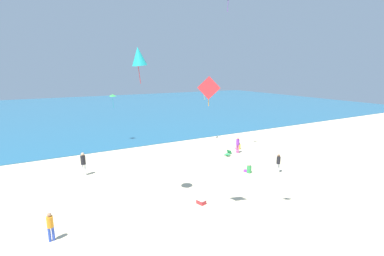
{
  "coord_description": "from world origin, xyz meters",
  "views": [
    {
      "loc": [
        -8.07,
        -7.67,
        7.64
      ],
      "look_at": [
        0.0,
        6.9,
        4.09
      ],
      "focal_mm": 25.29,
      "sensor_mm": 36.0,
      "label": 1
    }
  ],
  "objects_px": {
    "person_6": "(239,147)",
    "kite_magenta": "(204,91)",
    "cooler_box": "(201,201)",
    "person_1": "(83,162)",
    "person_2": "(278,162)",
    "person_0": "(249,169)",
    "kite_teal": "(139,56)",
    "person_4": "(238,144)",
    "kite_green": "(113,95)",
    "person_3": "(50,225)",
    "kite_red": "(209,88)",
    "beach_chair_mid_beach": "(228,153)"
  },
  "relations": [
    {
      "from": "person_1",
      "to": "person_4",
      "type": "relative_size",
      "value": 1.15
    },
    {
      "from": "beach_chair_mid_beach",
      "to": "kite_magenta",
      "type": "xyz_separation_m",
      "value": [
        0.72,
        5.46,
        5.24
      ]
    },
    {
      "from": "person_0",
      "to": "person_3",
      "type": "height_order",
      "value": "person_3"
    },
    {
      "from": "kite_magenta",
      "to": "person_4",
      "type": "bearing_deg",
      "value": -83.67
    },
    {
      "from": "beach_chair_mid_beach",
      "to": "kite_green",
      "type": "distance_m",
      "value": 13.4
    },
    {
      "from": "person_0",
      "to": "person_4",
      "type": "height_order",
      "value": "person_4"
    },
    {
      "from": "cooler_box",
      "to": "person_1",
      "type": "xyz_separation_m",
      "value": [
        -5.36,
        7.98,
        0.87
      ]
    },
    {
      "from": "person_0",
      "to": "person_3",
      "type": "distance_m",
      "value": 13.68
    },
    {
      "from": "person_0",
      "to": "kite_magenta",
      "type": "bearing_deg",
      "value": -26.58
    },
    {
      "from": "person_2",
      "to": "person_4",
      "type": "xyz_separation_m",
      "value": [
        0.5,
        5.52,
        0.04
      ]
    },
    {
      "from": "person_2",
      "to": "person_3",
      "type": "bearing_deg",
      "value": -80.85
    },
    {
      "from": "person_1",
      "to": "kite_green",
      "type": "height_order",
      "value": "kite_green"
    },
    {
      "from": "person_4",
      "to": "kite_green",
      "type": "distance_m",
      "value": 13.79
    },
    {
      "from": "person_3",
      "to": "kite_green",
      "type": "bearing_deg",
      "value": -31.65
    },
    {
      "from": "person_2",
      "to": "person_4",
      "type": "distance_m",
      "value": 5.55
    },
    {
      "from": "person_1",
      "to": "kite_magenta",
      "type": "height_order",
      "value": "kite_magenta"
    },
    {
      "from": "person_0",
      "to": "person_2",
      "type": "bearing_deg",
      "value": -135.49
    },
    {
      "from": "kite_magenta",
      "to": "kite_teal",
      "type": "relative_size",
      "value": 0.72
    },
    {
      "from": "cooler_box",
      "to": "person_2",
      "type": "bearing_deg",
      "value": 10.27
    },
    {
      "from": "person_4",
      "to": "kite_red",
      "type": "height_order",
      "value": "kite_red"
    },
    {
      "from": "kite_red",
      "to": "kite_teal",
      "type": "bearing_deg",
      "value": 127.22
    },
    {
      "from": "person_6",
      "to": "kite_teal",
      "type": "bearing_deg",
      "value": 62.71
    },
    {
      "from": "person_0",
      "to": "person_6",
      "type": "bearing_deg",
      "value": -47.32
    },
    {
      "from": "beach_chair_mid_beach",
      "to": "person_0",
      "type": "distance_m",
      "value": 4.27
    },
    {
      "from": "cooler_box",
      "to": "person_4",
      "type": "xyz_separation_m",
      "value": [
        8.13,
        6.9,
        0.74
      ]
    },
    {
      "from": "person_1",
      "to": "person_2",
      "type": "relative_size",
      "value": 1.2
    },
    {
      "from": "person_0",
      "to": "person_1",
      "type": "height_order",
      "value": "person_1"
    },
    {
      "from": "person_4",
      "to": "cooler_box",
      "type": "bearing_deg",
      "value": -153.39
    },
    {
      "from": "person_6",
      "to": "person_0",
      "type": "bearing_deg",
      "value": 92.56
    },
    {
      "from": "beach_chair_mid_beach",
      "to": "kite_teal",
      "type": "height_order",
      "value": "kite_teal"
    },
    {
      "from": "cooler_box",
      "to": "kite_magenta",
      "type": "distance_m",
      "value": 15.21
    },
    {
      "from": "kite_red",
      "to": "kite_magenta",
      "type": "bearing_deg",
      "value": 59.16
    },
    {
      "from": "person_0",
      "to": "person_4",
      "type": "xyz_separation_m",
      "value": [
        2.42,
        4.42,
        0.62
      ]
    },
    {
      "from": "person_1",
      "to": "kite_red",
      "type": "height_order",
      "value": "kite_red"
    },
    {
      "from": "person_6",
      "to": "kite_magenta",
      "type": "height_order",
      "value": "kite_magenta"
    },
    {
      "from": "beach_chair_mid_beach",
      "to": "cooler_box",
      "type": "distance_m",
      "value": 9.5
    },
    {
      "from": "cooler_box",
      "to": "person_2",
      "type": "xyz_separation_m",
      "value": [
        7.63,
        1.38,
        0.7
      ]
    },
    {
      "from": "person_6",
      "to": "kite_teal",
      "type": "relative_size",
      "value": 0.36
    },
    {
      "from": "person_1",
      "to": "person_2",
      "type": "xyz_separation_m",
      "value": [
        13.0,
        -6.6,
        -0.17
      ]
    },
    {
      "from": "beach_chair_mid_beach",
      "to": "kite_red",
      "type": "relative_size",
      "value": 0.5
    },
    {
      "from": "person_1",
      "to": "kite_teal",
      "type": "bearing_deg",
      "value": 34.46
    },
    {
      "from": "cooler_box",
      "to": "kite_green",
      "type": "distance_m",
      "value": 17.04
    },
    {
      "from": "person_0",
      "to": "person_2",
      "type": "relative_size",
      "value": 0.5
    },
    {
      "from": "kite_magenta",
      "to": "kite_teal",
      "type": "xyz_separation_m",
      "value": [
        -10.56,
        -10.72,
        2.86
      ]
    },
    {
      "from": "kite_red",
      "to": "person_6",
      "type": "bearing_deg",
      "value": 44.66
    },
    {
      "from": "person_2",
      "to": "kite_red",
      "type": "distance_m",
      "value": 10.7
    },
    {
      "from": "person_1",
      "to": "person_2",
      "type": "distance_m",
      "value": 14.58
    },
    {
      "from": "kite_red",
      "to": "kite_teal",
      "type": "xyz_separation_m",
      "value": [
        -2.33,
        3.06,
        1.51
      ]
    },
    {
      "from": "person_0",
      "to": "kite_teal",
      "type": "relative_size",
      "value": 0.39
    },
    {
      "from": "person_1",
      "to": "person_4",
      "type": "height_order",
      "value": "person_1"
    }
  ]
}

